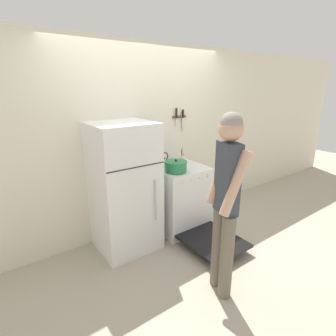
# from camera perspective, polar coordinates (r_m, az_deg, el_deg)

# --- Properties ---
(ground_plane) EXTENTS (14.00, 14.00, 0.00)m
(ground_plane) POSITION_cam_1_polar(r_m,az_deg,el_deg) (4.09, -4.13, -11.80)
(ground_plane) COLOR #B2A893
(wall_back) EXTENTS (10.00, 0.06, 2.55)m
(wall_back) POSITION_cam_1_polar(r_m,az_deg,el_deg) (3.67, -4.81, 6.07)
(wall_back) COLOR silver
(wall_back) RESTS_ON ground_plane
(refrigerator) EXTENTS (0.72, 0.68, 1.60)m
(refrigerator) POSITION_cam_1_polar(r_m,az_deg,el_deg) (3.25, -9.42, -4.36)
(refrigerator) COLOR white
(refrigerator) RESTS_ON ground_plane
(stove_range) EXTENTS (0.71, 1.42, 0.92)m
(stove_range) POSITION_cam_1_polar(r_m,az_deg,el_deg) (3.76, 2.70, -6.70)
(stove_range) COLOR white
(stove_range) RESTS_ON ground_plane
(dutch_oven_pot) EXTENTS (0.33, 0.29, 0.17)m
(dutch_oven_pot) POSITION_cam_1_polar(r_m,az_deg,el_deg) (3.41, 1.73, 0.34)
(dutch_oven_pot) COLOR #237A42
(dutch_oven_pot) RESTS_ON stove_range
(tea_kettle) EXTENTS (0.19, 0.15, 0.21)m
(tea_kettle) POSITION_cam_1_polar(r_m,az_deg,el_deg) (3.63, -0.72, 1.23)
(tea_kettle) COLOR silver
(tea_kettle) RESTS_ON stove_range
(utensil_jar) EXTENTS (0.09, 0.09, 0.23)m
(utensil_jar) POSITION_cam_1_polar(r_m,az_deg,el_deg) (3.82, 3.22, 2.01)
(utensil_jar) COLOR silver
(utensil_jar) RESTS_ON stove_range
(person) EXTENTS (0.37, 0.43, 1.79)m
(person) POSITION_cam_1_polar(r_m,az_deg,el_deg) (2.46, 12.54, -6.29)
(person) COLOR #6B6051
(person) RESTS_ON ground_plane
(wall_knife_strip) EXTENTS (0.24, 0.03, 0.34)m
(wall_knife_strip) POSITION_cam_1_polar(r_m,az_deg,el_deg) (3.90, 2.52, 11.14)
(wall_knife_strip) COLOR brown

